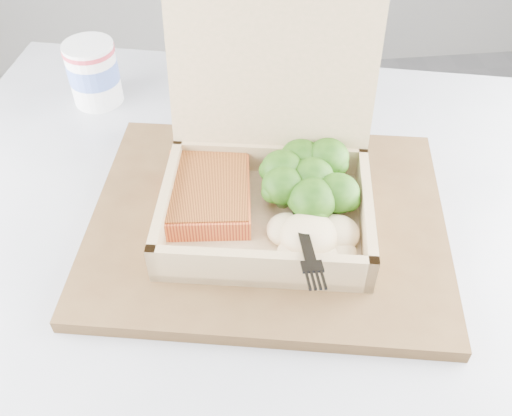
{
  "coord_description": "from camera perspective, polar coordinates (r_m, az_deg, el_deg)",
  "views": [
    {
      "loc": [
        -0.33,
        0.07,
        1.2
      ],
      "look_at": [
        -0.28,
        0.48,
        0.77
      ],
      "focal_mm": 40.0,
      "sensor_mm": 36.0,
      "label": 1
    }
  ],
  "objects": [
    {
      "name": "receipt",
      "position": [
        0.78,
        5.13,
        8.33
      ],
      "size": [
        0.09,
        0.15,
        0.0
      ],
      "primitive_type": "cube",
      "rotation": [
        0.0,
        0.0,
        -0.08
      ],
      "color": "white",
      "rests_on": "cafe_table"
    },
    {
      "name": "paper_cup",
      "position": [
        0.83,
        -15.97,
        13.0
      ],
      "size": [
        0.07,
        0.07,
        0.09
      ],
      "color": "white",
      "rests_on": "cafe_table"
    },
    {
      "name": "takeout_container",
      "position": [
        0.61,
        1.18,
        3.94
      ],
      "size": [
        0.25,
        0.24,
        0.21
      ],
      "rotation": [
        0.0,
        0.0,
        -0.18
      ],
      "color": "tan",
      "rests_on": "serving_tray"
    },
    {
      "name": "serving_tray",
      "position": [
        0.63,
        1.17,
        -1.32
      ],
      "size": [
        0.44,
        0.38,
        0.02
      ],
      "primitive_type": "cube",
      "rotation": [
        0.0,
        0.0,
        -0.19
      ],
      "color": "brown",
      "rests_on": "cafe_table"
    },
    {
      "name": "plastic_fork",
      "position": [
        0.57,
        4.47,
        -1.05
      ],
      "size": [
        0.02,
        0.14,
        0.03
      ],
      "rotation": [
        0.0,
        0.0,
        3.11
      ],
      "color": "black",
      "rests_on": "mashed_potatoes"
    },
    {
      "name": "broccoli_pile",
      "position": [
        0.62,
        5.63,
        2.56
      ],
      "size": [
        0.12,
        0.12,
        0.04
      ],
      "primitive_type": null,
      "color": "#3B7219",
      "rests_on": "takeout_container"
    },
    {
      "name": "cafe_table",
      "position": [
        0.77,
        -2.31,
        -13.45
      ],
      "size": [
        0.96,
        0.96,
        0.73
      ],
      "rotation": [
        0.0,
        0.0,
        -0.25
      ],
      "color": "black",
      "rests_on": "floor"
    },
    {
      "name": "salmon_fillet",
      "position": [
        0.62,
        -4.78,
        1.51
      ],
      "size": [
        0.1,
        0.13,
        0.02
      ],
      "primitive_type": "cube",
      "rotation": [
        0.0,
        0.0,
        -0.08
      ],
      "color": "orange",
      "rests_on": "takeout_container"
    },
    {
      "name": "mashed_potatoes",
      "position": [
        0.57,
        5.34,
        -2.75
      ],
      "size": [
        0.1,
        0.08,
        0.03
      ],
      "primitive_type": "ellipsoid",
      "color": "#D0B587",
      "rests_on": "takeout_container"
    }
  ]
}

